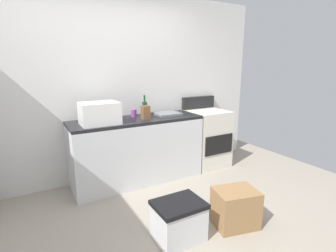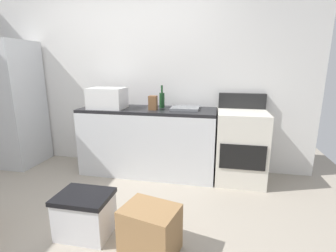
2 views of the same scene
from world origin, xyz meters
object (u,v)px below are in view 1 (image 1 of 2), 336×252
Objects in this scene: stove_oven at (207,137)px; storage_bin at (179,220)px; microwave at (100,113)px; coffee_mug at (134,113)px; knife_block at (146,112)px; cardboard_box_medium at (235,208)px; wine_bottle at (145,108)px.

storage_bin is (-1.40, -1.39, -0.27)m from stove_oven.
storage_bin is at bearing -135.07° from stove_oven.
microwave reaches higher than coffee_mug.
stove_oven is 2.39× the size of microwave.
microwave is 0.62m from knife_block.
cardboard_box_medium is (0.96, -1.40, -0.84)m from microwave.
coffee_mug is 0.25m from knife_block.
cardboard_box_medium is (0.27, -1.60, -0.81)m from wine_bottle.
wine_bottle reaches higher than knife_block.
microwave is 2.56× the size of knife_block.
storage_bin is at bearing -97.35° from coffee_mug.
knife_block is at bearing 0.44° from microwave.
wine_bottle is 3.00× the size of coffee_mug.
knife_block is 1.65m from cardboard_box_medium.
knife_block is at bearing 78.12° from storage_bin.
coffee_mug is 0.22× the size of storage_bin.
wine_bottle is 1.74m from storage_bin.
wine_bottle reaches higher than microwave.
coffee_mug is 1.73m from storage_bin.
cardboard_box_medium is at bearing -76.31° from knife_block.
cardboard_box_medium reaches higher than storage_bin.
wine_bottle is 0.17m from coffee_mug.
stove_oven is 6.11× the size of knife_block.
stove_oven is 2.39× the size of storage_bin.
knife_block is (0.62, 0.00, -0.05)m from microwave.
storage_bin is (-0.62, 0.10, -0.00)m from cardboard_box_medium.
knife_block is at bearing -72.19° from coffee_mug.
stove_oven is 1.18m from wine_bottle.
storage_bin is at bearing 170.70° from cardboard_box_medium.
knife_block is 0.43× the size of cardboard_box_medium.
wine_bottle is (-1.05, 0.10, 0.54)m from stove_oven.
cardboard_box_medium is (0.42, -1.64, -0.76)m from coffee_mug.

